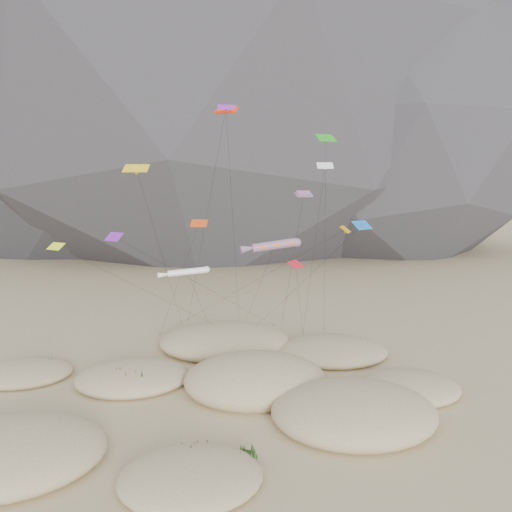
{
  "coord_description": "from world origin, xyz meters",
  "views": [
    {
      "loc": [
        -4.42,
        -43.0,
        20.26
      ],
      "look_at": [
        2.75,
        12.0,
        12.28
      ],
      "focal_mm": 35.0,
      "sensor_mm": 36.0,
      "label": 1
    }
  ],
  "objects": [
    {
      "name": "ground",
      "position": [
        0.0,
        0.0,
        0.0
      ],
      "size": [
        500.0,
        500.0,
        0.0
      ],
      "primitive_type": "plane",
      "color": "#CCB789",
      "rests_on": "ground"
    },
    {
      "name": "rock_headland",
      "position": [
        6.37,
        118.72,
        72.68
      ],
      "size": [
        226.37,
        148.64,
        177.5
      ],
      "color": "black",
      "rests_on": "ground"
    },
    {
      "name": "dunes",
      "position": [
        -0.69,
        4.26,
        0.77
      ],
      "size": [
        48.6,
        39.88,
        4.51
      ],
      "color": "#CCB789",
      "rests_on": "ground"
    },
    {
      "name": "dune_grass",
      "position": [
        -0.0,
        4.01,
        0.85
      ],
      "size": [
        42.23,
        27.77,
        1.6
      ],
      "color": "black",
      "rests_on": "ground"
    },
    {
      "name": "kite_stakes",
      "position": [
        1.88,
        22.88,
        0.15
      ],
      "size": [
        22.92,
        5.87,
        0.3
      ],
      "color": "#3F2D1E",
      "rests_on": "ground"
    },
    {
      "name": "rainbow_tube_kite",
      "position": [
        4.88,
        13.45,
        13.27
      ],
      "size": [
        7.36,
        12.04,
        14.09
      ],
      "color": "orange",
      "rests_on": "ground"
    },
    {
      "name": "white_tube_kite",
      "position": [
        -5.17,
        11.56,
        10.69
      ],
      "size": [
        6.4,
        12.51,
        11.27
      ],
      "color": "white",
      "rests_on": "ground"
    },
    {
      "name": "orange_parafoil",
      "position": [
        -0.26,
        14.81,
        28.22
      ],
      "size": [
        3.7,
        9.75,
        29.07
      ],
      "color": "red",
      "rests_on": "ground"
    },
    {
      "name": "multi_parafoil",
      "position": [
        7.51,
        9.44,
        18.88
      ],
      "size": [
        2.01,
        16.99,
        19.63
      ],
      "color": "#FF2E1A",
      "rests_on": "ground"
    },
    {
      "name": "delta_kites",
      "position": [
        0.6,
        10.67,
        17.93
      ],
      "size": [
        33.94,
        21.67,
        28.74
      ],
      "color": "red",
      "rests_on": "ground"
    }
  ]
}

